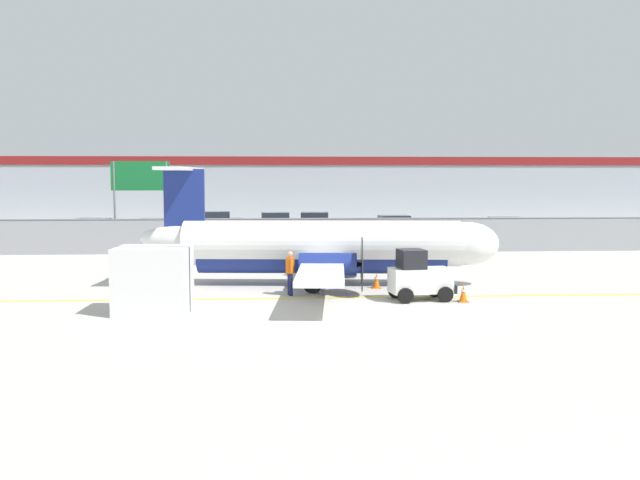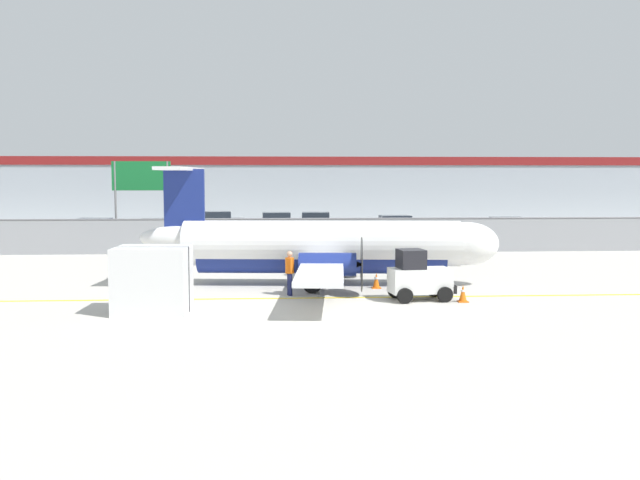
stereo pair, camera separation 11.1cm
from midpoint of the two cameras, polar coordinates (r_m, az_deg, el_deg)
The scene contains 20 objects.
ground_plane at distance 26.72m, azimuth 0.30°, elevation -4.65°, with size 140.00×140.00×0.01m.
perimeter_fence at distance 42.45m, azimuth -1.18°, elevation 0.45°, with size 98.00×0.10×2.10m.
parking_lot_strip at distance 53.99m, azimuth -1.70°, elevation 0.30°, with size 98.00×17.00×0.12m.
background_building at distance 72.30m, azimuth -2.20°, elevation 4.03°, with size 91.00×8.10×6.50m.
commuter_airplane at distance 29.78m, azimuth 0.75°, elevation -0.55°, with size 15.11×16.08×4.92m.
baggage_tug at distance 26.37m, azimuth 8.01°, elevation -2.95°, with size 2.45×1.62×1.88m.
ground_crew_worker at distance 27.18m, azimuth -2.32°, elevation -2.46°, with size 0.39×0.55×1.70m.
cargo_container at distance 24.37m, azimuth -13.11°, elevation -3.11°, with size 2.48×2.10×2.20m.
traffic_cone_near_left at distance 29.07m, azimuth 4.64°, elevation -3.26°, with size 0.36×0.36×0.64m.
traffic_cone_near_right at distance 29.96m, azimuth 8.88°, elevation -3.06°, with size 0.36×0.36×0.64m.
traffic_cone_far_left at distance 26.31m, azimuth 11.48°, elevation -4.22°, with size 0.36×0.36×0.64m.
parked_car_0 at distance 51.47m, azimuth -17.47°, elevation 0.77°, with size 4.35×2.33×1.58m.
parked_car_1 at distance 49.77m, azimuth -12.77°, elevation 0.74°, with size 4.29×2.20×1.58m.
parked_car_2 at distance 59.69m, azimuth -8.06°, elevation 1.51°, with size 4.35×2.34×1.58m.
parked_car_3 at distance 57.59m, azimuth -3.57°, elevation 1.42°, with size 4.27×2.16×1.58m.
parked_car_4 at distance 57.79m, azimuth -0.17°, elevation 1.44°, with size 4.32×2.25×1.58m.
parked_car_5 at distance 53.15m, azimuth 5.96°, elevation 1.10°, with size 4.30×2.22×1.58m.
parked_car_6 at distance 49.56m, azimuth 10.44°, elevation 0.77°, with size 4.34×2.30×1.58m.
parked_car_7 at distance 52.24m, azimuth 14.66°, elevation 0.90°, with size 4.30×2.22×1.58m.
highway_sign at distance 45.44m, azimuth -14.02°, elevation 4.42°, with size 3.60×0.14×5.50m.
Camera 2 is at (-1.75, -24.28, 4.48)m, focal length 40.00 mm.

